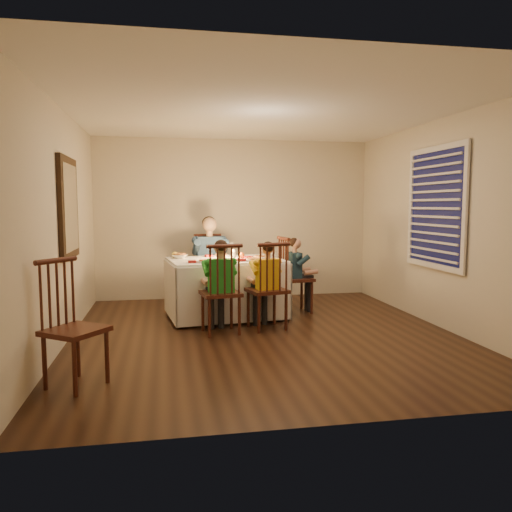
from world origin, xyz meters
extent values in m
plane|color=black|center=(0.00, 0.00, 0.00)|extent=(5.00, 5.00, 0.00)
cube|color=beige|center=(-2.25, 0.00, 1.30)|extent=(0.02, 5.00, 2.60)
cube|color=beige|center=(2.25, 0.00, 1.30)|extent=(0.02, 5.00, 2.60)
cube|color=beige|center=(0.00, 2.50, 1.30)|extent=(4.50, 0.02, 2.60)
plane|color=white|center=(0.00, 0.00, 2.60)|extent=(5.00, 5.00, 0.00)
cube|color=white|center=(-0.34, 1.03, 0.78)|extent=(1.61, 1.24, 0.04)
cube|color=white|center=(-0.41, 1.57, 0.40)|extent=(1.52, 0.21, 0.74)
cube|color=white|center=(-0.27, 0.50, 0.40)|extent=(1.52, 0.21, 0.74)
cube|color=white|center=(0.41, 1.13, 0.40)|extent=(0.16, 1.10, 0.74)
cube|color=white|center=(-1.09, 0.94, 0.40)|extent=(0.16, 1.10, 0.74)
cylinder|color=white|center=(-0.36, 1.39, 0.81)|extent=(0.29, 0.29, 0.02)
cylinder|color=white|center=(-0.63, 0.70, 0.81)|extent=(0.29, 0.29, 0.02)
cylinder|color=white|center=(0.01, 0.78, 0.81)|extent=(0.29, 0.29, 0.02)
cylinder|color=white|center=(0.17, 1.09, 0.81)|extent=(0.29, 0.29, 0.02)
cylinder|color=white|center=(-0.43, 1.02, 0.85)|extent=(0.06, 0.06, 0.10)
cylinder|color=white|center=(-0.23, 1.05, 0.85)|extent=(0.06, 0.06, 0.10)
sphere|color=yellow|center=(-1.01, 1.27, 0.84)|extent=(0.09, 0.09, 0.09)
sphere|color=orange|center=(-0.10, 1.12, 0.84)|extent=(0.08, 0.08, 0.08)
imported|color=white|center=(-0.95, 1.25, 0.83)|extent=(0.27, 0.27, 0.06)
cube|color=black|center=(-2.22, 0.30, 1.50)|extent=(0.05, 0.95, 1.15)
cube|color=white|center=(-2.19, 0.30, 1.50)|extent=(0.01, 0.78, 0.98)
cube|color=#0D1036|center=(2.23, 0.10, 1.50)|extent=(0.01, 1.20, 1.40)
cube|color=white|center=(2.21, 0.10, 1.50)|extent=(0.03, 1.34, 1.54)
camera|label=1|loc=(-1.14, -5.69, 1.53)|focal=35.00mm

